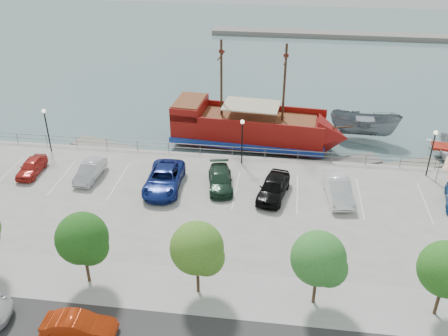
# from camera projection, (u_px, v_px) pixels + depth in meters

# --- Properties ---
(ground) EXTENTS (160.00, 160.00, 0.00)m
(ground) POSITION_uv_depth(u_px,v_px,m) (233.00, 214.00, 39.75)
(ground) COLOR #4B696A
(sidewalk) EXTENTS (100.00, 4.00, 0.05)m
(sidewalk) POSITION_uv_depth(u_px,v_px,m) (214.00, 293.00, 30.63)
(sidewalk) COLOR #979693
(sidewalk) RESTS_ON land_slab
(seawall_railing) EXTENTS (50.00, 0.06, 1.00)m
(seawall_railing) POSITION_uv_depth(u_px,v_px,m) (243.00, 152.00, 45.71)
(seawall_railing) COLOR slate
(seawall_railing) RESTS_ON land_slab
(far_shore) EXTENTS (40.00, 3.00, 0.80)m
(far_shore) POSITION_uv_depth(u_px,v_px,m) (328.00, 35.00, 85.79)
(far_shore) COLOR gray
(far_shore) RESTS_ON ground
(pirate_ship) EXTENTS (17.61, 6.17, 11.00)m
(pirate_ship) POSITION_uv_depth(u_px,v_px,m) (261.00, 130.00, 49.06)
(pirate_ship) COLOR maroon
(pirate_ship) RESTS_ON ground
(patrol_boat) EXTENTS (7.39, 3.79, 2.73)m
(patrol_boat) POSITION_uv_depth(u_px,v_px,m) (364.00, 127.00, 50.77)
(patrol_boat) COLOR slate
(patrol_boat) RESTS_ON ground
(dock_west) EXTENTS (7.75, 4.52, 0.43)m
(dock_west) POSITION_uv_depth(u_px,v_px,m) (107.00, 148.00, 49.13)
(dock_west) COLOR gray
(dock_west) RESTS_ON ground
(dock_mid) EXTENTS (7.22, 4.72, 0.40)m
(dock_mid) POSITION_uv_depth(u_px,v_px,m) (344.00, 163.00, 46.50)
(dock_mid) COLOR slate
(dock_mid) RESTS_ON ground
(dock_east) EXTENTS (7.02, 4.47, 0.39)m
(dock_east) POSITION_uv_depth(u_px,v_px,m) (406.00, 167.00, 45.86)
(dock_east) COLOR slate
(dock_east) RESTS_ON ground
(street_sedan) EXTENTS (4.15, 1.59, 1.35)m
(street_sedan) POSITION_uv_depth(u_px,v_px,m) (79.00, 326.00, 27.45)
(street_sedan) COLOR #B32C0A
(street_sedan) RESTS_ON street
(lamp_post_left) EXTENTS (0.36, 0.36, 4.28)m
(lamp_post_left) POSITION_uv_depth(u_px,v_px,m) (46.00, 123.00, 45.47)
(lamp_post_left) COLOR black
(lamp_post_left) RESTS_ON land_slab
(lamp_post_mid) EXTENTS (0.36, 0.36, 4.28)m
(lamp_post_mid) POSITION_uv_depth(u_px,v_px,m) (242.00, 134.00, 43.40)
(lamp_post_mid) COLOR black
(lamp_post_mid) RESTS_ON land_slab
(lamp_post_right) EXTENTS (0.36, 0.36, 4.28)m
(lamp_post_right) POSITION_uv_depth(u_px,v_px,m) (433.00, 145.00, 41.56)
(lamp_post_right) COLOR black
(lamp_post_right) RESTS_ON land_slab
(tree_c) EXTENTS (3.30, 3.20, 5.00)m
(tree_c) POSITION_uv_depth(u_px,v_px,m) (84.00, 240.00, 29.85)
(tree_c) COLOR #473321
(tree_c) RESTS_ON sidewalk
(tree_d) EXTENTS (3.30, 3.20, 5.00)m
(tree_d) POSITION_uv_depth(u_px,v_px,m) (199.00, 250.00, 29.04)
(tree_d) COLOR #473321
(tree_d) RESTS_ON sidewalk
(tree_e) EXTENTS (3.30, 3.20, 5.00)m
(tree_e) POSITION_uv_depth(u_px,v_px,m) (321.00, 261.00, 28.24)
(tree_e) COLOR #473321
(tree_e) RESTS_ON sidewalk
(parked_car_a) EXTENTS (1.64, 3.91, 1.32)m
(parked_car_a) POSITION_uv_depth(u_px,v_px,m) (32.00, 167.00, 43.01)
(parked_car_a) COLOR #B4251E
(parked_car_a) RESTS_ON land_slab
(parked_car_b) EXTENTS (1.67, 4.24, 1.37)m
(parked_car_b) POSITION_uv_depth(u_px,v_px,m) (90.00, 171.00, 42.32)
(parked_car_b) COLOR #B0B1B6
(parked_car_b) RESTS_ON land_slab
(parked_car_c) EXTENTS (3.00, 6.11, 1.67)m
(parked_car_c) POSITION_uv_depth(u_px,v_px,m) (164.00, 179.00, 40.87)
(parked_car_c) COLOR navy
(parked_car_c) RESTS_ON land_slab
(parked_car_d) EXTENTS (2.76, 5.01, 1.38)m
(parked_car_d) POSITION_uv_depth(u_px,v_px,m) (220.00, 180.00, 41.08)
(parked_car_d) COLOR #183222
(parked_car_d) RESTS_ON land_slab
(parked_car_e) EXTENTS (2.91, 5.22, 1.68)m
(parked_car_e) POSITION_uv_depth(u_px,v_px,m) (273.00, 187.00, 39.76)
(parked_car_e) COLOR black
(parked_car_e) RESTS_ON land_slab
(parked_car_f) EXTENTS (2.35, 5.17, 1.65)m
(parked_car_f) POSITION_uv_depth(u_px,v_px,m) (338.00, 189.00, 39.59)
(parked_car_f) COLOR white
(parked_car_f) RESTS_ON land_slab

